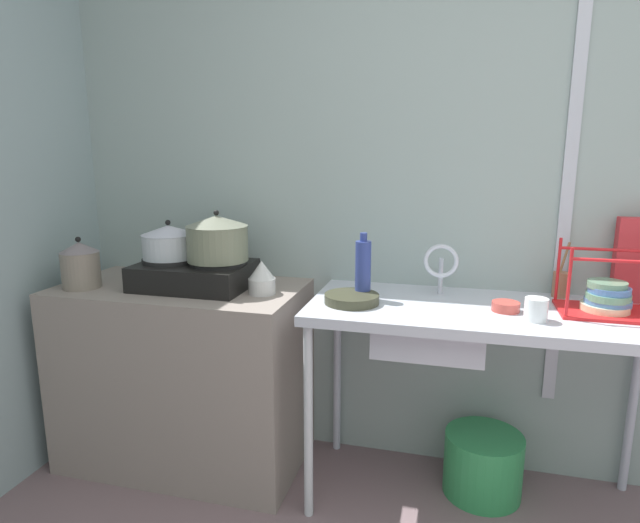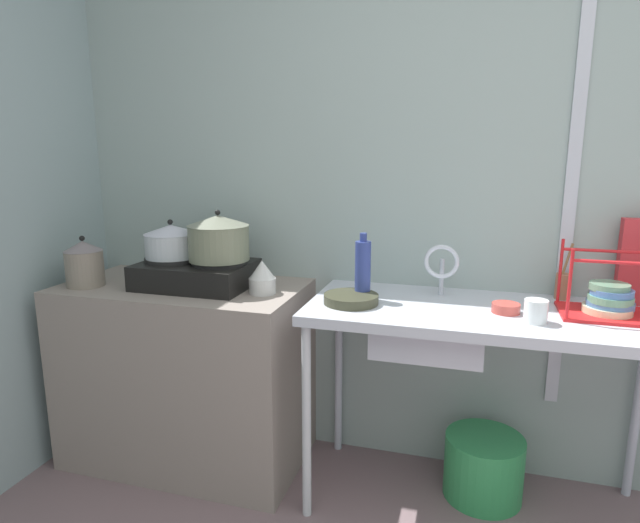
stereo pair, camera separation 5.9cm
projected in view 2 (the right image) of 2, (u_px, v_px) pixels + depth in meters
name	position (u px, v px, depth m)	size (l,w,h in m)	color
wall_back	(545.00, 200.00, 2.20)	(5.11, 0.10, 2.48)	#96A9A5
wall_metal_strip	(573.00, 170.00, 2.09)	(0.05, 0.01, 1.99)	silver
counter_concrete	(187.00, 372.00, 2.47)	(1.09, 0.58, 0.85)	gray
counter_sink	(483.00, 326.00, 2.03)	(1.35, 0.58, 0.85)	silver
stove	(196.00, 273.00, 2.35)	(0.49, 0.35, 0.13)	black
pot_on_left_burner	(171.00, 241.00, 2.35)	(0.24, 0.24, 0.17)	silver
pot_on_right_burner	(219.00, 238.00, 2.28)	(0.27, 0.27, 0.22)	slate
pot_beside_stove	(84.00, 263.00, 2.35)	(0.17, 0.17, 0.23)	gray
percolator	(262.00, 277.00, 2.23)	(0.12, 0.12, 0.14)	beige
sink_basin	(429.00, 328.00, 2.06)	(0.41, 0.35, 0.17)	silver
faucet	(442.00, 264.00, 2.14)	(0.14, 0.08, 0.22)	silver
frying_pan	(351.00, 299.00, 2.09)	(0.22, 0.22, 0.04)	#393927
dish_rack	(609.00, 301.00, 1.92)	(0.33, 0.24, 0.26)	red
cup_by_rack	(536.00, 311.00, 1.85)	(0.08, 0.08, 0.08)	silver
small_bowl_on_drainboard	(506.00, 308.00, 1.97)	(0.10, 0.10, 0.04)	#BA453C
bottle_by_sink	(363.00, 270.00, 2.13)	(0.06, 0.06, 0.27)	navy
utensil_jar	(563.00, 285.00, 2.15)	(0.06, 0.06, 0.23)	#9E674B
bucket_on_floor	(483.00, 467.00, 2.22)	(0.33, 0.33, 0.27)	#2F914F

